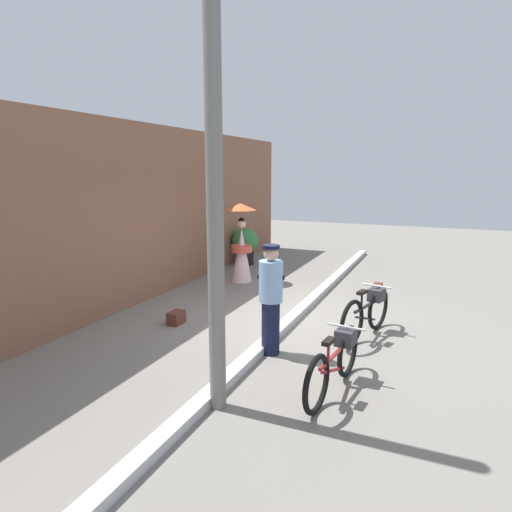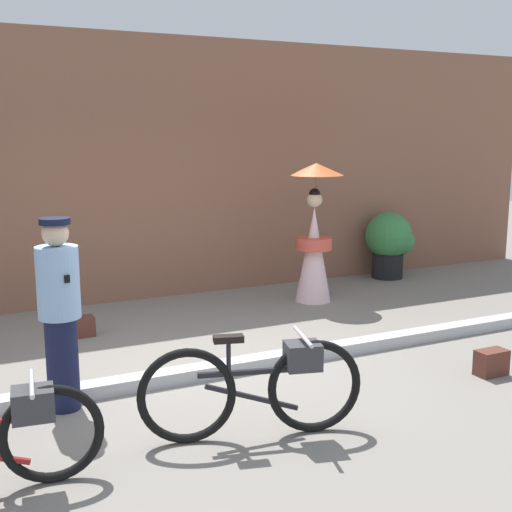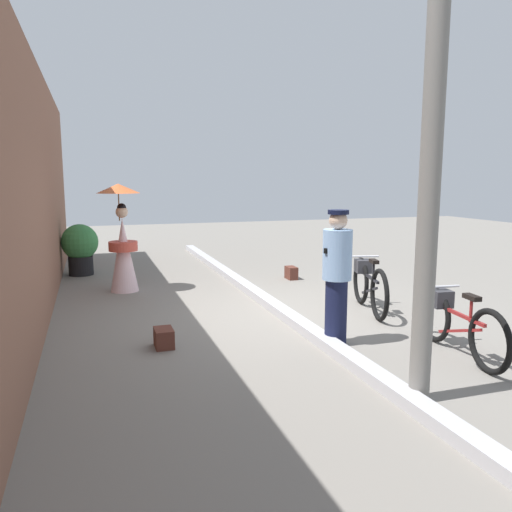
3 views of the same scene
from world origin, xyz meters
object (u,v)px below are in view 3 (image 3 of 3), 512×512
(bicycle_far_side, at_px, (369,284))
(person_officer, at_px, (337,274))
(backpack_on_pavement, at_px, (164,337))
(potted_plant_by_door, at_px, (81,246))
(person_with_parasol, at_px, (122,240))
(backpack_spare, at_px, (292,273))
(utility_pole, at_px, (433,123))
(bicycle_near_officer, at_px, (456,321))

(bicycle_far_side, xyz_separation_m, person_officer, (-1.22, 1.16, 0.44))
(backpack_on_pavement, bearing_deg, potted_plant_by_door, 11.00)
(person_with_parasol, height_order, potted_plant_by_door, person_with_parasol)
(person_officer, bearing_deg, backpack_on_pavement, 75.06)
(potted_plant_by_door, height_order, backpack_spare, potted_plant_by_door)
(person_officer, xyz_separation_m, person_with_parasol, (3.70, 2.20, 0.05))
(bicycle_far_side, relative_size, person_officer, 1.04)
(person_officer, distance_m, backpack_spare, 3.95)
(bicycle_far_side, distance_m, backpack_spare, 2.56)
(backpack_spare, relative_size, utility_pole, 0.06)
(person_with_parasol, bearing_deg, backpack_spare, -88.95)
(bicycle_near_officer, distance_m, potted_plant_by_door, 7.43)
(bicycle_near_officer, distance_m, person_officer, 1.41)
(backpack_spare, height_order, utility_pole, utility_pole)
(bicycle_far_side, distance_m, person_officer, 1.74)
(person_officer, relative_size, backpack_spare, 5.23)
(bicycle_near_officer, distance_m, person_with_parasol, 5.55)
(person_officer, height_order, backpack_on_pavement, person_officer)
(potted_plant_by_door, relative_size, backpack_spare, 3.40)
(backpack_on_pavement, bearing_deg, person_officer, -104.94)
(person_with_parasol, relative_size, utility_pole, 0.39)
(potted_plant_by_door, xyz_separation_m, backpack_spare, (-1.75, -3.89, -0.45))
(bicycle_near_officer, bearing_deg, person_with_parasol, 36.79)
(person_with_parasol, bearing_deg, potted_plant_by_door, 21.71)
(utility_pole, bearing_deg, backpack_spare, -10.25)
(potted_plant_by_door, bearing_deg, bicycle_far_side, -136.45)
(bicycle_far_side, relative_size, person_with_parasol, 0.89)
(utility_pole, bearing_deg, person_officer, 0.09)
(bicycle_near_officer, bearing_deg, backpack_on_pavement, 67.87)
(person_with_parasol, bearing_deg, utility_pole, -157.51)
(bicycle_far_side, distance_m, utility_pole, 3.65)
(backpack_on_pavement, height_order, utility_pole, utility_pole)
(bicycle_far_side, xyz_separation_m, backpack_on_pavement, (-0.70, 3.11, -0.29))
(potted_plant_by_door, relative_size, utility_pole, 0.22)
(bicycle_near_officer, bearing_deg, potted_plant_by_door, 32.88)
(person_with_parasol, bearing_deg, bicycle_far_side, -126.45)
(person_officer, height_order, person_with_parasol, person_with_parasol)
(bicycle_far_side, bearing_deg, potted_plant_by_door, 43.55)
(person_officer, bearing_deg, backpack_spare, -14.51)
(person_with_parasol, bearing_deg, bicycle_near_officer, -143.21)
(bicycle_far_side, xyz_separation_m, potted_plant_by_door, (4.29, 4.08, 0.17))
(bicycle_near_officer, xyz_separation_m, potted_plant_by_door, (6.24, 4.03, 0.20))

